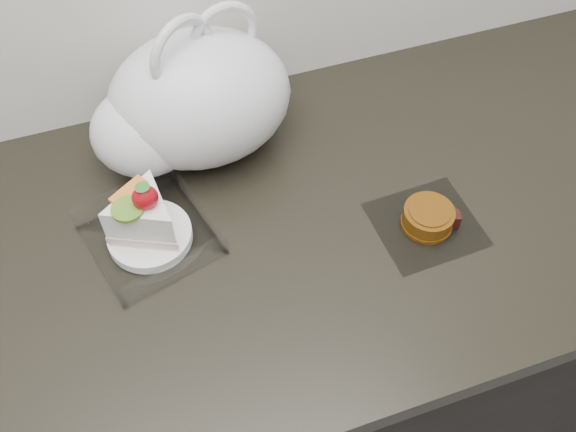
{
  "coord_description": "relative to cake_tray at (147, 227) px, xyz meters",
  "views": [
    {
      "loc": [
        -0.02,
        1.15,
        1.67
      ],
      "look_at": [
        0.16,
        1.67,
        0.94
      ],
      "focal_mm": 40.0,
      "sensor_mm": 36.0,
      "label": 1
    }
  ],
  "objects": [
    {
      "name": "mooncake_wrap",
      "position": [
        0.39,
        -0.11,
        -0.02
      ],
      "size": [
        0.16,
        0.15,
        0.04
      ],
      "rotation": [
        0.0,
        0.0,
        0.21
      ],
      "color": "white",
      "rests_on": "counter"
    },
    {
      "name": "cake_tray",
      "position": [
        0.0,
        0.0,
        0.0
      ],
      "size": [
        0.2,
        0.2,
        0.13
      ],
      "rotation": [
        0.0,
        0.0,
        0.26
      ],
      "color": "white",
      "rests_on": "counter"
    },
    {
      "name": "plastic_bag",
      "position": [
        0.11,
        0.15,
        0.07
      ],
      "size": [
        0.36,
        0.3,
        0.26
      ],
      "rotation": [
        0.0,
        0.0,
        0.36
      ],
      "color": "silver",
      "rests_on": "counter"
    },
    {
      "name": "counter",
      "position": [
        0.04,
        -0.03,
        -0.48
      ],
      "size": [
        2.04,
        0.64,
        0.9
      ],
      "color": "black",
      "rests_on": "ground"
    }
  ]
}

